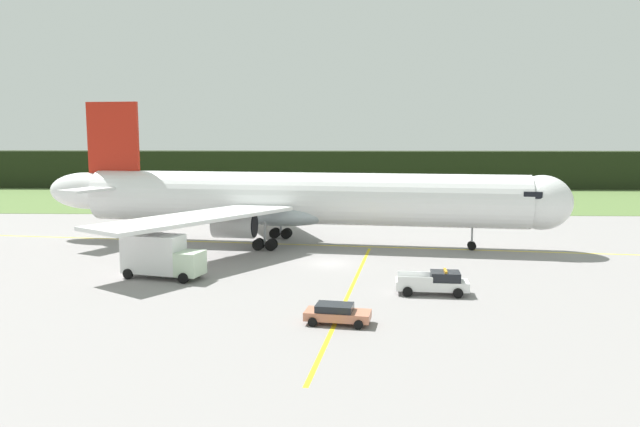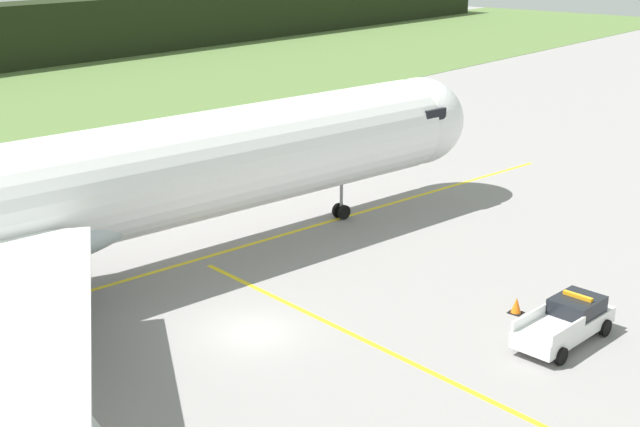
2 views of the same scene
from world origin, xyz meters
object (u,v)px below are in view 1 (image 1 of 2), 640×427
staff_car (337,313)px  apron_cone (443,280)px  ops_pickup_truck (435,283)px  airliner (297,199)px  catering_truck (160,256)px

staff_car → apron_cone: bearing=50.6°
ops_pickup_truck → apron_cone: ops_pickup_truck is taller
ops_pickup_truck → airliner: bearing=120.1°
catering_truck → staff_car: (15.11, -12.18, -1.24)m
ops_pickup_truck → apron_cone: size_ratio=7.22×
catering_truck → ops_pickup_truck: bearing=-11.5°
airliner → catering_truck: 19.51m
catering_truck → apron_cone: 23.91m
airliner → catering_truck: bearing=-123.7°
catering_truck → staff_car: 19.45m
airliner → catering_truck: size_ratio=7.93×
staff_car → apron_cone: (8.69, 10.59, -0.32)m
ops_pickup_truck → catering_truck: catering_truck is taller
ops_pickup_truck → apron_cone: bearing=69.0°
catering_truck → staff_car: bearing=-38.9°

